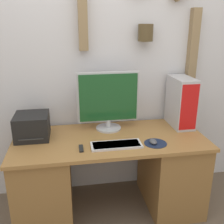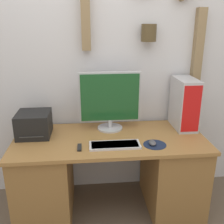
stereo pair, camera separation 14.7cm
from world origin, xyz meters
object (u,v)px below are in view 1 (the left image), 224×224
(monitor, at_px, (108,100))
(printer, at_px, (32,126))
(computer_tower, at_px, (181,102))
(keyboard, at_px, (116,145))
(mouse, at_px, (153,142))
(remote_control, at_px, (81,148))

(monitor, distance_m, printer, 0.71)
(computer_tower, bearing_deg, keyboard, -153.24)
(mouse, distance_m, computer_tower, 0.57)
(monitor, bearing_deg, computer_tower, -2.09)
(monitor, xyz_separation_m, keyboard, (0.01, -0.37, -0.27))
(computer_tower, height_order, remote_control, computer_tower)
(monitor, xyz_separation_m, remote_control, (-0.28, -0.39, -0.27))
(computer_tower, xyz_separation_m, printer, (-1.38, -0.06, -0.13))
(keyboard, distance_m, mouse, 0.31)
(monitor, relative_size, keyboard, 1.36)
(monitor, relative_size, mouse, 6.23)
(monitor, relative_size, remote_control, 5.04)
(mouse, bearing_deg, keyboard, 177.87)
(printer, bearing_deg, remote_control, -36.79)
(monitor, distance_m, keyboard, 0.46)
(keyboard, relative_size, printer, 1.38)
(computer_tower, relative_size, printer, 1.57)
(mouse, height_order, remote_control, mouse)
(monitor, bearing_deg, printer, -172.70)
(monitor, distance_m, remote_control, 0.55)
(monitor, height_order, mouse, monitor)
(mouse, xyz_separation_m, remote_control, (-0.59, -0.00, -0.01))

